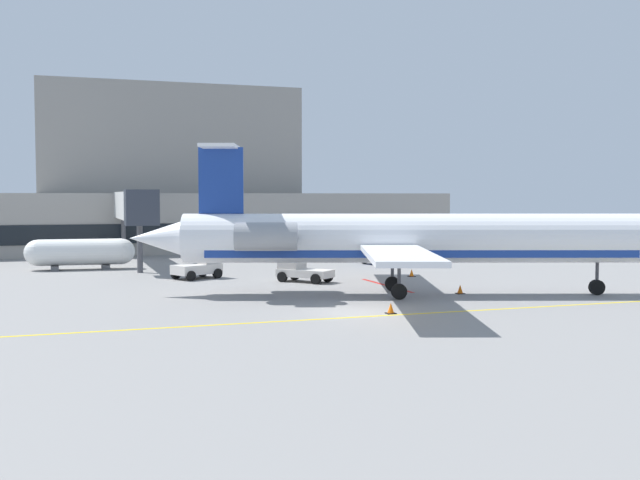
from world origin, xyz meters
TOP-DOWN VIEW (x-y plane):
  - ground at (0.00, -0.00)m, footprint 120.00×120.00m
  - terminal_building at (-4.43, 46.73)m, footprint 65.21×12.70m
  - jet_bridge_west at (-8.34, 29.70)m, footprint 2.40×19.13m
  - regional_jet at (5.32, 5.05)m, footprint 32.53×24.81m
  - baggage_tug at (-4.75, 18.10)m, footprint 3.74×3.18m
  - pushback_tractor at (11.91, 24.75)m, footprint 4.35×2.70m
  - belt_loader at (1.33, 13.82)m, footprint 3.66×3.88m
  - fuel_tank at (-12.56, 27.60)m, footprint 8.42×2.57m
  - safety_cone_alpha at (9.95, 14.28)m, footprint 0.47×0.47m
  - safety_cone_bravo at (8.46, 4.60)m, footprint 0.47×0.47m
  - safety_cone_charlie at (1.37, -1.08)m, footprint 0.47×0.47m

SIDE VIEW (x-z plane):
  - ground at x=0.00m, z-range -0.10..0.00m
  - safety_cone_alpha at x=9.95m, z-range -0.03..0.52m
  - safety_cone_bravo at x=8.46m, z-range -0.03..0.52m
  - safety_cone_charlie at x=1.37m, z-range -0.03..0.52m
  - baggage_tug at x=-4.75m, z-range -0.07..1.85m
  - belt_loader at x=1.33m, z-range -0.08..1.85m
  - pushback_tractor at x=11.91m, z-range -0.11..2.13m
  - fuel_tank at x=-12.56m, z-range 0.15..2.58m
  - regional_jet at x=5.32m, z-range -1.07..7.70m
  - jet_bridge_west at x=-8.34m, z-range 1.77..8.07m
  - terminal_building at x=-4.43m, z-range -2.62..14.96m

